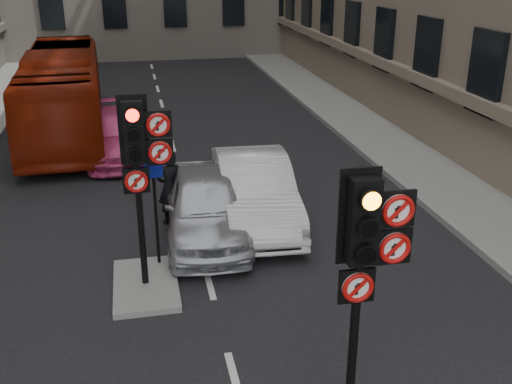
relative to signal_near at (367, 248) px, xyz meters
name	(u,v)px	position (x,y,z in m)	size (l,w,h in m)	color
pavement_right	(401,147)	(5.71, 11.01, -2.50)	(3.00, 50.00, 0.16)	gray
centre_island	(146,285)	(-2.69, 4.01, -2.52)	(1.20, 2.00, 0.12)	gray
signal_near	(367,248)	(0.00, 0.00, 0.00)	(0.91, 0.40, 3.58)	black
signal_far	(140,152)	(-2.60, 4.00, 0.12)	(0.91, 0.40, 3.58)	black
car_silver	(205,205)	(-1.27, 6.01, -1.84)	(1.76, 4.38, 1.49)	#B6B8BF
car_white	(254,190)	(-0.04, 6.62, -1.81)	(1.64, 4.71, 1.55)	silver
car_pink	(115,134)	(-3.28, 12.28, -1.90)	(1.92, 4.73, 1.37)	#E04182
bus_red	(63,92)	(-4.99, 15.24, -1.13)	(2.43, 10.40, 2.90)	maroon
motorcycle	(133,165)	(-2.79, 9.62, -2.02)	(0.53, 1.89, 1.13)	black
motorcyclist	(170,187)	(-1.98, 6.92, -1.70)	(0.64, 0.42, 1.76)	black
info_sign	(155,200)	(-2.39, 4.74, -1.09)	(0.37, 0.14, 2.13)	black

